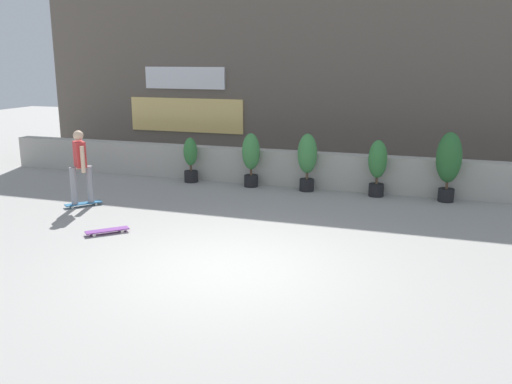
{
  "coord_description": "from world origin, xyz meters",
  "views": [
    {
      "loc": [
        3.06,
        -7.53,
        3.21
      ],
      "look_at": [
        0.0,
        1.5,
        0.9
      ],
      "focal_mm": 38.74,
      "sensor_mm": 36.0,
      "label": 1
    }
  ],
  "objects_px": {
    "potted_plant_2": "(307,158)",
    "potted_plant_3": "(377,165)",
    "potted_plant_4": "(449,161)",
    "skater_by_wall_left": "(80,165)",
    "potted_plant_1": "(251,156)",
    "potted_plant_0": "(191,159)",
    "skateboard_near_camera": "(107,230)"
  },
  "relations": [
    {
      "from": "potted_plant_1",
      "to": "potted_plant_3",
      "type": "bearing_deg",
      "value": 0.0
    },
    {
      "from": "potted_plant_3",
      "to": "skater_by_wall_left",
      "type": "height_order",
      "value": "skater_by_wall_left"
    },
    {
      "from": "potted_plant_1",
      "to": "skateboard_near_camera",
      "type": "xyz_separation_m",
      "value": [
        -1.27,
        -4.58,
        -0.72
      ]
    },
    {
      "from": "potted_plant_1",
      "to": "potted_plant_4",
      "type": "distance_m",
      "value": 4.76
    },
    {
      "from": "potted_plant_0",
      "to": "potted_plant_2",
      "type": "height_order",
      "value": "potted_plant_2"
    },
    {
      "from": "potted_plant_4",
      "to": "skater_by_wall_left",
      "type": "height_order",
      "value": "skater_by_wall_left"
    },
    {
      "from": "potted_plant_0",
      "to": "potted_plant_2",
      "type": "bearing_deg",
      "value": 0.0
    },
    {
      "from": "potted_plant_4",
      "to": "skateboard_near_camera",
      "type": "relative_size",
      "value": 2.27
    },
    {
      "from": "potted_plant_1",
      "to": "potted_plant_4",
      "type": "relative_size",
      "value": 0.86
    },
    {
      "from": "potted_plant_0",
      "to": "potted_plant_3",
      "type": "distance_m",
      "value": 4.87
    },
    {
      "from": "potted_plant_1",
      "to": "potted_plant_3",
      "type": "xyz_separation_m",
      "value": [
        3.17,
        0.0,
        -0.02
      ]
    },
    {
      "from": "skater_by_wall_left",
      "to": "potted_plant_2",
      "type": "bearing_deg",
      "value": 34.83
    },
    {
      "from": "potted_plant_0",
      "to": "potted_plant_3",
      "type": "bearing_deg",
      "value": 0.0
    },
    {
      "from": "skateboard_near_camera",
      "to": "potted_plant_1",
      "type": "bearing_deg",
      "value": 74.47
    },
    {
      "from": "potted_plant_0",
      "to": "potted_plant_1",
      "type": "distance_m",
      "value": 1.7
    },
    {
      "from": "potted_plant_0",
      "to": "skater_by_wall_left",
      "type": "xyz_separation_m",
      "value": [
        -1.21,
        -3.04,
        0.31
      ]
    },
    {
      "from": "skater_by_wall_left",
      "to": "skateboard_near_camera",
      "type": "distance_m",
      "value": 2.41
    },
    {
      "from": "potted_plant_1",
      "to": "potted_plant_3",
      "type": "relative_size",
      "value": 1.02
    },
    {
      "from": "potted_plant_1",
      "to": "potted_plant_3",
      "type": "height_order",
      "value": "potted_plant_1"
    },
    {
      "from": "potted_plant_3",
      "to": "potted_plant_4",
      "type": "relative_size",
      "value": 0.84
    },
    {
      "from": "potted_plant_1",
      "to": "skateboard_near_camera",
      "type": "bearing_deg",
      "value": -105.53
    },
    {
      "from": "potted_plant_1",
      "to": "potted_plant_3",
      "type": "distance_m",
      "value": 3.17
    },
    {
      "from": "potted_plant_2",
      "to": "potted_plant_4",
      "type": "distance_m",
      "value": 3.29
    },
    {
      "from": "potted_plant_3",
      "to": "skateboard_near_camera",
      "type": "relative_size",
      "value": 1.91
    },
    {
      "from": "potted_plant_1",
      "to": "skater_by_wall_left",
      "type": "distance_m",
      "value": 4.21
    },
    {
      "from": "potted_plant_4",
      "to": "potted_plant_0",
      "type": "bearing_deg",
      "value": -180.0
    },
    {
      "from": "potted_plant_2",
      "to": "skateboard_near_camera",
      "type": "relative_size",
      "value": 2.02
    },
    {
      "from": "potted_plant_1",
      "to": "skateboard_near_camera",
      "type": "relative_size",
      "value": 1.95
    },
    {
      "from": "potted_plant_2",
      "to": "potted_plant_4",
      "type": "bearing_deg",
      "value": 0.0
    },
    {
      "from": "potted_plant_0",
      "to": "skater_by_wall_left",
      "type": "bearing_deg",
      "value": -111.68
    },
    {
      "from": "potted_plant_2",
      "to": "potted_plant_3",
      "type": "height_order",
      "value": "potted_plant_2"
    },
    {
      "from": "potted_plant_4",
      "to": "skater_by_wall_left",
      "type": "xyz_separation_m",
      "value": [
        -7.66,
        -3.04,
        -0.0
      ]
    }
  ]
}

